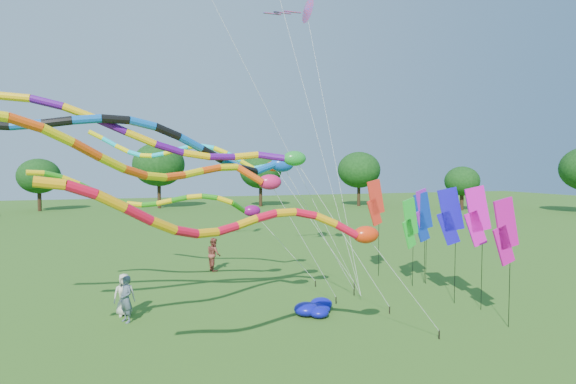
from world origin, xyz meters
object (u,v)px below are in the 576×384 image
object	(u,v)px
tube_kite_orange	(173,165)
person_c	(214,254)
person_a	(124,295)
person_b	(126,299)
blue_nylon_heap	(316,308)
tube_kite_red	(271,223)

from	to	relation	value
tube_kite_orange	person_c	distance (m)	12.70
tube_kite_orange	person_a	world-z (taller)	tube_kite_orange
person_a	tube_kite_orange	bearing A→B (deg)	-76.07
person_a	person_b	distance (m)	0.88
blue_nylon_heap	person_c	bearing A→B (deg)	105.41
blue_nylon_heap	person_a	xyz separation A→B (m)	(-7.28, 2.15, 0.60)
blue_nylon_heap	person_c	distance (m)	9.58
person_c	blue_nylon_heap	bearing A→B (deg)	-174.28
person_c	tube_kite_red	bearing A→B (deg)	167.02
person_b	tube_kite_red	bearing A→B (deg)	2.42
person_b	person_c	xyz separation A→B (m)	(4.66, 7.94, 0.05)
tube_kite_orange	blue_nylon_heap	distance (m)	8.30
tube_kite_orange	person_b	bearing A→B (deg)	91.30
tube_kite_red	blue_nylon_heap	bearing A→B (deg)	46.57
tube_kite_orange	person_c	bearing A→B (deg)	51.18
tube_kite_red	person_c	distance (m)	14.62
tube_kite_red	blue_nylon_heap	size ratio (longest dim) A/B	7.97
person_c	person_b	bearing A→B (deg)	139.90
tube_kite_red	blue_nylon_heap	xyz separation A→B (m)	(3.36, 4.99, -4.07)
blue_nylon_heap	person_c	xyz separation A→B (m)	(-2.54, 9.21, 0.69)
tube_kite_red	blue_nylon_heap	world-z (taller)	tube_kite_red
tube_kite_red	tube_kite_orange	bearing A→B (deg)	118.91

